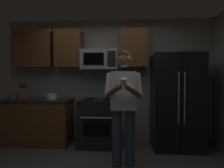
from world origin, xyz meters
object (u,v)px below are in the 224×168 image
at_px(knife_block, 24,93).
at_px(refrigerator, 176,101).
at_px(bowl_small_colored, 14,96).
at_px(oven_range, 99,122).
at_px(microwave, 100,60).
at_px(bowl_large_white, 52,96).
at_px(cupcake, 123,82).
at_px(person, 123,101).

bearing_deg(knife_block, refrigerator, -0.18).
bearing_deg(refrigerator, bowl_small_colored, 178.81).
xyz_separation_m(oven_range, bowl_small_colored, (-1.78, 0.03, 0.50)).
bearing_deg(refrigerator, microwave, 173.97).
distance_m(microwave, bowl_large_white, 1.22).
relative_size(microwave, bowl_small_colored, 4.06).
bearing_deg(refrigerator, oven_range, 178.50).
distance_m(bowl_large_white, cupcake, 1.91).
xyz_separation_m(knife_block, bowl_small_colored, (-0.24, 0.06, -0.07)).
xyz_separation_m(refrigerator, bowl_large_white, (-2.46, 0.01, 0.07)).
relative_size(knife_block, person, 0.18).
height_order(knife_block, bowl_small_colored, knife_block).
xyz_separation_m(knife_block, bowl_large_white, (0.59, 0.00, -0.06)).
xyz_separation_m(microwave, knife_block, (-1.54, -0.15, -0.68)).
bearing_deg(bowl_large_white, cupcake, -39.27).
height_order(refrigerator, person, refrigerator).
bearing_deg(cupcake, refrigerator, 49.65).
bearing_deg(oven_range, cupcake, -67.69).
distance_m(knife_block, bowl_large_white, 0.59).
relative_size(oven_range, bowl_large_white, 4.17).
bearing_deg(cupcake, microwave, 110.49).
relative_size(refrigerator, bowl_small_colored, 9.88).
distance_m(microwave, refrigerator, 1.72).
height_order(refrigerator, knife_block, refrigerator).
xyz_separation_m(bowl_large_white, person, (1.45, -0.86, 0.02)).
bearing_deg(bowl_large_white, bowl_small_colored, 176.07).
bearing_deg(microwave, person, -63.64).
bearing_deg(microwave, oven_range, -90.02).
height_order(oven_range, bowl_large_white, bowl_large_white).
relative_size(bowl_large_white, person, 0.13).
height_order(oven_range, bowl_small_colored, bowl_small_colored).
distance_m(bowl_large_white, bowl_small_colored, 0.83).
relative_size(bowl_small_colored, person, 0.10).
xyz_separation_m(bowl_small_colored, cupcake, (2.28, -1.25, 0.33)).
distance_m(oven_range, microwave, 1.26).
relative_size(bowl_small_colored, cupcake, 1.05).
xyz_separation_m(knife_block, person, (2.04, -0.86, -0.04)).
bearing_deg(knife_block, microwave, 5.52).
relative_size(microwave, cupcake, 4.26).
bearing_deg(bowl_large_white, refrigerator, -0.27).
distance_m(bowl_large_white, person, 1.69).
height_order(bowl_small_colored, person, person).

